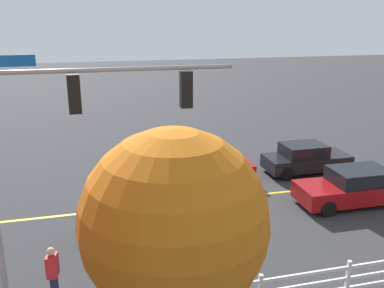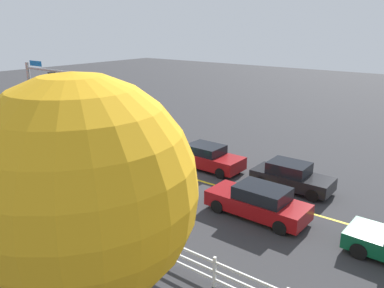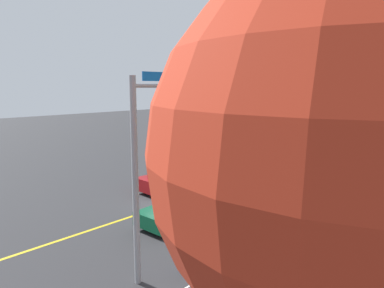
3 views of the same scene
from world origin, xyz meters
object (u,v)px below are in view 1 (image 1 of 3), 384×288
(pedestrian, at_px, (53,273))
(tree_1, at_px, (174,223))
(car_2, at_px, (204,169))
(car_4, at_px, (354,187))
(car_1, at_px, (306,159))
(car_0, at_px, (153,215))

(pedestrian, relative_size, tree_1, 0.29)
(car_2, relative_size, car_4, 0.92)
(pedestrian, bearing_deg, car_1, -135.48)
(car_0, bearing_deg, car_1, -155.98)
(pedestrian, bearing_deg, car_0, -122.85)
(car_1, xyz_separation_m, tree_1, (9.12, 11.50, 3.39))
(car_0, distance_m, car_4, 8.51)
(car_1, bearing_deg, car_0, -153.63)
(car_4, bearing_deg, car_0, 3.20)
(car_1, relative_size, tree_1, 0.74)
(car_2, bearing_deg, tree_1, -107.79)
(car_4, xyz_separation_m, pedestrian, (11.76, 3.65, 0.20))
(tree_1, bearing_deg, pedestrian, -57.55)
(car_1, bearing_deg, car_4, -88.66)
(car_2, bearing_deg, car_1, 2.93)
(pedestrian, bearing_deg, tree_1, 134.08)
(car_1, bearing_deg, tree_1, -128.74)
(car_0, height_order, car_1, car_1)
(car_1, bearing_deg, pedestrian, -147.43)
(car_0, bearing_deg, car_4, 179.59)
(car_0, distance_m, car_1, 9.39)
(car_4, distance_m, tree_1, 12.44)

